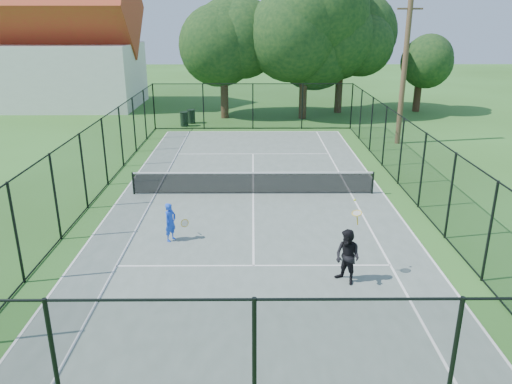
{
  "coord_description": "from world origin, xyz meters",
  "views": [
    {
      "loc": [
        -0.02,
        -19.73,
        7.12
      ],
      "look_at": [
        0.1,
        -3.0,
        1.2
      ],
      "focal_mm": 35.0,
      "sensor_mm": 36.0,
      "label": 1
    }
  ],
  "objects_px": {
    "trash_bin_left": "(184,119)",
    "trash_bin_right": "(191,116)",
    "utility_pole": "(404,71)",
    "player_black": "(347,257)",
    "tennis_net": "(253,182)",
    "player_blue": "(171,222)"
  },
  "relations": [
    {
      "from": "trash_bin_left",
      "to": "utility_pole",
      "type": "height_order",
      "value": "utility_pole"
    },
    {
      "from": "trash_bin_left",
      "to": "trash_bin_right",
      "type": "xyz_separation_m",
      "value": [
        0.36,
        0.99,
        -0.01
      ]
    },
    {
      "from": "player_blue",
      "to": "trash_bin_right",
      "type": "bearing_deg",
      "value": 94.64
    },
    {
      "from": "trash_bin_right",
      "to": "player_blue",
      "type": "relative_size",
      "value": 0.74
    },
    {
      "from": "trash_bin_left",
      "to": "utility_pole",
      "type": "bearing_deg",
      "value": -20.42
    },
    {
      "from": "player_black",
      "to": "tennis_net",
      "type": "bearing_deg",
      "value": 109.31
    },
    {
      "from": "trash_bin_right",
      "to": "player_blue",
      "type": "xyz_separation_m",
      "value": [
        1.58,
        -19.48,
        0.22
      ]
    },
    {
      "from": "trash_bin_left",
      "to": "trash_bin_right",
      "type": "height_order",
      "value": "trash_bin_left"
    },
    {
      "from": "tennis_net",
      "to": "player_black",
      "type": "bearing_deg",
      "value": -70.69
    },
    {
      "from": "trash_bin_left",
      "to": "player_black",
      "type": "relative_size",
      "value": 0.43
    },
    {
      "from": "trash_bin_left",
      "to": "tennis_net",
      "type": "bearing_deg",
      "value": -71.43
    },
    {
      "from": "tennis_net",
      "to": "player_blue",
      "type": "relative_size",
      "value": 7.73
    },
    {
      "from": "tennis_net",
      "to": "utility_pole",
      "type": "xyz_separation_m",
      "value": [
        8.55,
        9.0,
        3.6
      ]
    },
    {
      "from": "tennis_net",
      "to": "utility_pole",
      "type": "relative_size",
      "value": 1.23
    },
    {
      "from": "trash_bin_left",
      "to": "player_blue",
      "type": "height_order",
      "value": "player_blue"
    },
    {
      "from": "utility_pole",
      "to": "player_blue",
      "type": "height_order",
      "value": "utility_pole"
    },
    {
      "from": "trash_bin_left",
      "to": "player_blue",
      "type": "distance_m",
      "value": 18.59
    },
    {
      "from": "trash_bin_left",
      "to": "player_black",
      "type": "bearing_deg",
      "value": -71.17
    },
    {
      "from": "utility_pole",
      "to": "player_black",
      "type": "distance_m",
      "value": 17.75
    },
    {
      "from": "tennis_net",
      "to": "utility_pole",
      "type": "bearing_deg",
      "value": 46.48
    },
    {
      "from": "tennis_net",
      "to": "trash_bin_right",
      "type": "relative_size",
      "value": 10.48
    },
    {
      "from": "trash_bin_right",
      "to": "utility_pole",
      "type": "xyz_separation_m",
      "value": [
        12.86,
        -5.92,
        3.69
      ]
    }
  ]
}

